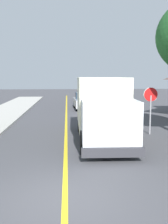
% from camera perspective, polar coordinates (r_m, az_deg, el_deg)
% --- Properties ---
extents(ground_plane, '(120.00, 120.00, 0.00)m').
position_cam_1_polar(ground_plane, '(7.44, -4.12, -18.42)').
color(ground_plane, '#424247').
extents(centre_line_yellow, '(0.16, 56.00, 0.01)m').
position_cam_1_polar(centre_line_yellow, '(17.00, -3.86, -3.38)').
color(centre_line_yellow, gold).
rests_on(centre_line_yellow, ground).
extents(box_truck, '(2.54, 7.22, 3.20)m').
position_cam_1_polar(box_truck, '(13.66, 3.88, 1.37)').
color(box_truck, '#F2EDCC').
rests_on(box_truck, ground).
extents(parked_car_near, '(2.00, 4.48, 1.67)m').
position_cam_1_polar(parked_car_near, '(19.66, 3.40, 0.46)').
color(parked_car_near, silver).
rests_on(parked_car_near, ground).
extents(parked_car_mid, '(1.96, 4.46, 1.67)m').
position_cam_1_polar(parked_car_mid, '(26.49, -0.09, 2.36)').
color(parked_car_mid, '#B7B7BC').
rests_on(parked_car_mid, ground).
extents(parked_car_far, '(1.89, 4.43, 1.67)m').
position_cam_1_polar(parked_car_far, '(33.76, 0.59, 3.52)').
color(parked_car_far, black).
rests_on(parked_car_far, ground).
extents(stop_sign, '(0.80, 0.10, 2.65)m').
position_cam_1_polar(stop_sign, '(15.32, 14.10, 2.18)').
color(stop_sign, gray).
rests_on(stop_sign, ground).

